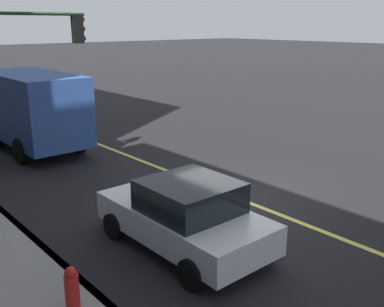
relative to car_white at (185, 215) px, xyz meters
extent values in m
plane|color=black|center=(1.34, -2.95, -0.78)|extent=(200.00, 200.00, 0.00)
cube|color=slate|center=(1.34, 2.44, -0.70)|extent=(80.00, 0.16, 0.15)
cube|color=#D8CC4C|center=(1.34, -2.95, -0.77)|extent=(80.00, 0.16, 0.01)
cube|color=silver|center=(0.06, 0.00, -0.16)|extent=(4.08, 1.89, 0.63)
cube|color=black|center=(-0.16, 0.00, 0.47)|extent=(1.80, 1.74, 0.64)
cylinder|color=black|center=(1.41, 0.93, -0.48)|extent=(0.60, 0.22, 0.60)
cylinder|color=black|center=(1.41, -0.93, -0.48)|extent=(0.60, 0.22, 0.60)
cylinder|color=black|center=(-1.29, 0.93, -0.48)|extent=(0.60, 0.22, 0.60)
cylinder|color=black|center=(-1.29, -0.93, -0.48)|extent=(0.60, 0.22, 0.60)
cube|color=silver|center=(13.59, -0.74, 0.60)|extent=(2.10, 2.31, 1.86)
cube|color=#2D4C93|center=(9.77, -0.74, 0.92)|extent=(5.25, 2.31, 2.49)
cylinder|color=black|center=(13.59, -1.84, -0.33)|extent=(0.90, 0.28, 0.90)
cylinder|color=black|center=(8.45, 0.37, -0.33)|extent=(0.90, 0.28, 0.90)
cylinder|color=black|center=(8.45, -1.84, -0.33)|extent=(0.90, 0.28, 0.90)
cylinder|color=black|center=(11.08, -1.84, -0.33)|extent=(0.90, 0.28, 0.90)
cylinder|color=#1E3823|center=(6.88, 0.61, 4.21)|extent=(0.10, 4.30, 0.10)
cube|color=black|center=(6.88, -1.29, 3.76)|extent=(0.28, 0.30, 0.90)
sphere|color=red|center=(6.88, -1.47, 4.06)|extent=(0.18, 0.18, 0.18)
sphere|color=#392905|center=(6.88, -1.47, 3.76)|extent=(0.18, 0.18, 0.18)
sphere|color=black|center=(6.88, -1.47, 3.46)|extent=(0.18, 0.18, 0.18)
cylinder|color=red|center=(-0.65, 2.96, -0.38)|extent=(0.24, 0.24, 0.80)
sphere|color=red|center=(-0.65, 2.96, 0.06)|extent=(0.20, 0.20, 0.20)
camera|label=1|loc=(-6.82, 5.69, 3.94)|focal=42.12mm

